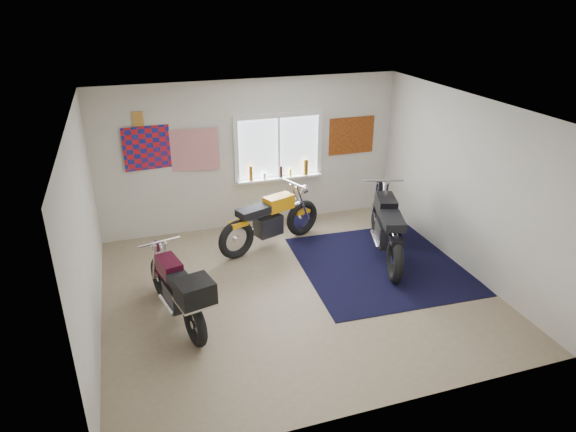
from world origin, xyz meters
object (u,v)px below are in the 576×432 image
object	(u,v)px
yellow_triumph	(270,221)
black_chrome_bike	(386,229)
maroon_tourer	(179,291)
navy_rug	(380,265)

from	to	relation	value
yellow_triumph	black_chrome_bike	size ratio (longest dim) A/B	0.91
yellow_triumph	maroon_tourer	world-z (taller)	yellow_triumph
yellow_triumph	black_chrome_bike	world-z (taller)	black_chrome_bike
navy_rug	maroon_tourer	size ratio (longest dim) A/B	1.37
navy_rug	yellow_triumph	xyz separation A→B (m)	(-1.50, 1.22, 0.45)
maroon_tourer	black_chrome_bike	bearing A→B (deg)	-89.74
yellow_triumph	navy_rug	bearing A→B (deg)	-59.51
navy_rug	maroon_tourer	xyz separation A→B (m)	(-3.26, -0.60, 0.50)
yellow_triumph	black_chrome_bike	distance (m)	1.96
navy_rug	yellow_triumph	distance (m)	1.99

